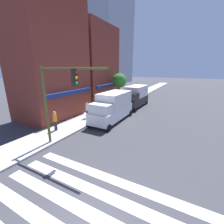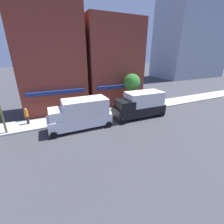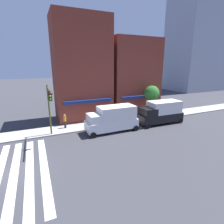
# 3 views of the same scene
# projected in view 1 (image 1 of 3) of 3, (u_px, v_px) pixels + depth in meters

# --- Properties ---
(storefront_row) EXTENTS (16.04, 5.30, 14.11)m
(storefront_row) POSITION_uv_depth(u_px,v_px,m) (74.00, 61.00, 19.49)
(storefront_row) COLOR maroon
(storefront_row) RESTS_ON ground_plane
(tower_distant) EXTENTS (21.37, 11.49, 44.41)m
(tower_distant) POSITION_uv_depth(u_px,v_px,m) (109.00, 22.00, 55.53)
(tower_distant) COLOR #939EAD
(tower_distant) RESTS_ON ground_plane
(traffic_signal) EXTENTS (0.32, 5.19, 5.68)m
(traffic_signal) POSITION_uv_depth(u_px,v_px,m) (57.00, 93.00, 9.70)
(traffic_signal) COLOR #474C1E
(traffic_signal) RESTS_ON ground_plane
(box_truck_white) EXTENTS (6.20, 2.42, 3.04)m
(box_truck_white) POSITION_uv_depth(u_px,v_px,m) (112.00, 107.00, 15.95)
(box_truck_white) COLOR white
(box_truck_white) RESTS_ON ground_plane
(box_truck_black) EXTENTS (6.26, 2.42, 3.04)m
(box_truck_black) POSITION_uv_depth(u_px,v_px,m) (135.00, 96.00, 21.98)
(box_truck_black) COLOR black
(box_truck_black) RESTS_ON ground_plane
(pedestrian_grey_coat) EXTENTS (0.32, 0.32, 1.77)m
(pedestrian_grey_coat) POSITION_uv_depth(u_px,v_px,m) (126.00, 97.00, 24.34)
(pedestrian_grey_coat) COLOR #23232D
(pedestrian_grey_coat) RESTS_ON sidewalk_left
(pedestrian_orange_vest) EXTENTS (0.32, 0.32, 1.77)m
(pedestrian_orange_vest) POSITION_uv_depth(u_px,v_px,m) (55.00, 120.00, 13.19)
(pedestrian_orange_vest) COLOR #23232D
(pedestrian_orange_vest) RESTS_ON sidewalk_left
(pedestrian_white_shirt) EXTENTS (0.32, 0.32, 1.77)m
(pedestrian_white_shirt) POSITION_uv_depth(u_px,v_px,m) (87.00, 110.00, 16.58)
(pedestrian_white_shirt) COLOR #23232D
(pedestrian_white_shirt) RESTS_ON sidewalk_left
(street_tree) EXTENTS (2.20, 2.20, 4.67)m
(street_tree) POSITION_uv_depth(u_px,v_px,m) (119.00, 81.00, 23.06)
(street_tree) COLOR brown
(street_tree) RESTS_ON sidewalk_left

